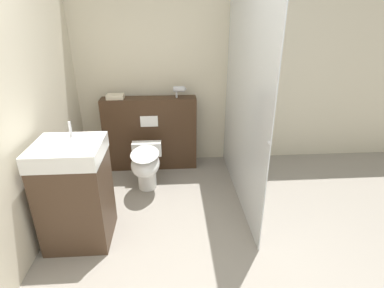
% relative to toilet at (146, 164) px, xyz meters
% --- Properties ---
extents(wall_back, '(8.00, 0.06, 2.50)m').
position_rel_toilet_xyz_m(wall_back, '(0.43, 0.82, 0.92)').
color(wall_back, beige).
rests_on(wall_back, ground_plane).
extents(partition_panel, '(1.20, 0.24, 0.97)m').
position_rel_toilet_xyz_m(partition_panel, '(0.03, 0.59, 0.15)').
color(partition_panel, '#3D2819').
rests_on(partition_panel, ground_plane).
extents(shower_glass, '(0.04, 1.90, 2.17)m').
position_rel_toilet_xyz_m(shower_glass, '(1.06, -0.16, 0.75)').
color(shower_glass, silver).
rests_on(shower_glass, ground_plane).
extents(toilet, '(0.35, 0.59, 0.51)m').
position_rel_toilet_xyz_m(toilet, '(0.00, 0.00, 0.00)').
color(toilet, white).
rests_on(toilet, ground_plane).
extents(sink_vanity, '(0.57, 0.53, 1.11)m').
position_rel_toilet_xyz_m(sink_vanity, '(-0.55, -0.80, 0.15)').
color(sink_vanity, '#473323').
rests_on(sink_vanity, ground_plane).
extents(hair_drier, '(0.17, 0.07, 0.14)m').
position_rel_toilet_xyz_m(hair_drier, '(0.42, 0.58, 0.74)').
color(hair_drier, '#B7B7BC').
rests_on(hair_drier, partition_panel).
extents(folded_towel, '(0.21, 0.15, 0.06)m').
position_rel_toilet_xyz_m(folded_towel, '(-0.38, 0.58, 0.66)').
color(folded_towel, beige).
rests_on(folded_towel, partition_panel).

